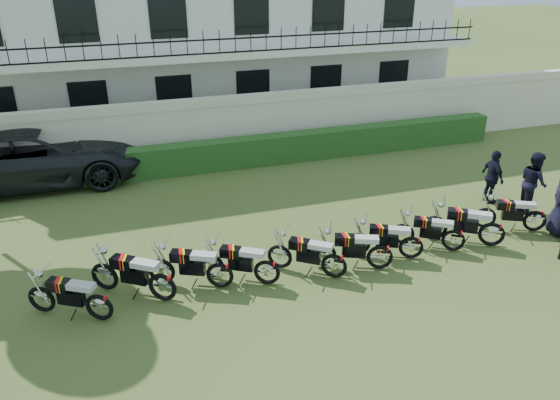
{
  "coord_description": "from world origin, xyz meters",
  "views": [
    {
      "loc": [
        -3.81,
        -10.07,
        7.05
      ],
      "look_at": [
        0.08,
        2.14,
        1.0
      ],
      "focal_mm": 35.0,
      "sensor_mm": 36.0,
      "label": 1
    }
  ],
  "objects_px": {
    "motorcycle_4": "(334,260)",
    "suv": "(36,156)",
    "officer_5": "(493,177)",
    "motorcycle_0": "(98,301)",
    "officer_4": "(533,182)",
    "motorcycle_9": "(536,216)",
    "motorcycle_2": "(220,269)",
    "motorcycle_3": "(267,267)",
    "motorcycle_7": "(454,235)",
    "motorcycle_5": "(380,252)",
    "motorcycle_1": "(162,281)",
    "motorcycle_8": "(493,229)",
    "motorcycle_6": "(412,242)"
  },
  "relations": [
    {
      "from": "suv",
      "to": "motorcycle_8",
      "type": "bearing_deg",
      "value": -126.37
    },
    {
      "from": "motorcycle_3",
      "to": "motorcycle_4",
      "type": "xyz_separation_m",
      "value": [
        1.55,
        -0.21,
        0.0
      ]
    },
    {
      "from": "motorcycle_0",
      "to": "motorcycle_8",
      "type": "bearing_deg",
      "value": -59.21
    },
    {
      "from": "motorcycle_5",
      "to": "motorcycle_6",
      "type": "xyz_separation_m",
      "value": [
        0.95,
        0.2,
        -0.02
      ]
    },
    {
      "from": "motorcycle_9",
      "to": "motorcycle_2",
      "type": "bearing_deg",
      "value": 116.35
    },
    {
      "from": "motorcycle_5",
      "to": "motorcycle_0",
      "type": "bearing_deg",
      "value": 112.98
    },
    {
      "from": "motorcycle_1",
      "to": "motorcycle_5",
      "type": "distance_m",
      "value": 5.05
    },
    {
      "from": "motorcycle_4",
      "to": "suv",
      "type": "bearing_deg",
      "value": 76.53
    },
    {
      "from": "motorcycle_3",
      "to": "suv",
      "type": "height_order",
      "value": "suv"
    },
    {
      "from": "motorcycle_0",
      "to": "motorcycle_1",
      "type": "bearing_deg",
      "value": -47.14
    },
    {
      "from": "motorcycle_6",
      "to": "motorcycle_7",
      "type": "relative_size",
      "value": 1.1
    },
    {
      "from": "motorcycle_9",
      "to": "officer_4",
      "type": "relative_size",
      "value": 0.97
    },
    {
      "from": "suv",
      "to": "officer_5",
      "type": "bearing_deg",
      "value": -114.94
    },
    {
      "from": "motorcycle_5",
      "to": "motorcycle_4",
      "type": "bearing_deg",
      "value": 113.77
    },
    {
      "from": "motorcycle_0",
      "to": "motorcycle_1",
      "type": "xyz_separation_m",
      "value": [
        1.31,
        0.3,
        0.04
      ]
    },
    {
      "from": "motorcycle_6",
      "to": "officer_5",
      "type": "relative_size",
      "value": 1.06
    },
    {
      "from": "motorcycle_1",
      "to": "officer_5",
      "type": "distance_m",
      "value": 10.13
    },
    {
      "from": "motorcycle_4",
      "to": "motorcycle_9",
      "type": "relative_size",
      "value": 0.93
    },
    {
      "from": "officer_5",
      "to": "motorcycle_8",
      "type": "bearing_deg",
      "value": 146.81
    },
    {
      "from": "motorcycle_1",
      "to": "motorcycle_8",
      "type": "bearing_deg",
      "value": -56.44
    },
    {
      "from": "motorcycle_3",
      "to": "motorcycle_5",
      "type": "bearing_deg",
      "value": -63.89
    },
    {
      "from": "motorcycle_2",
      "to": "motorcycle_4",
      "type": "xyz_separation_m",
      "value": [
        2.59,
        -0.4,
        -0.01
      ]
    },
    {
      "from": "motorcycle_1",
      "to": "officer_5",
      "type": "relative_size",
      "value": 1.09
    },
    {
      "from": "motorcycle_0",
      "to": "motorcycle_8",
      "type": "height_order",
      "value": "motorcycle_8"
    },
    {
      "from": "motorcycle_3",
      "to": "officer_4",
      "type": "height_order",
      "value": "officer_4"
    },
    {
      "from": "motorcycle_7",
      "to": "motorcycle_0",
      "type": "bearing_deg",
      "value": 125.25
    },
    {
      "from": "motorcycle_4",
      "to": "motorcycle_6",
      "type": "bearing_deg",
      "value": -48.05
    },
    {
      "from": "motorcycle_0",
      "to": "motorcycle_2",
      "type": "height_order",
      "value": "motorcycle_2"
    },
    {
      "from": "motorcycle_0",
      "to": "officer_4",
      "type": "bearing_deg",
      "value": -52.49
    },
    {
      "from": "motorcycle_1",
      "to": "motorcycle_4",
      "type": "relative_size",
      "value": 1.1
    },
    {
      "from": "motorcycle_7",
      "to": "officer_5",
      "type": "distance_m",
      "value": 3.5
    },
    {
      "from": "motorcycle_6",
      "to": "motorcycle_8",
      "type": "distance_m",
      "value": 2.26
    },
    {
      "from": "motorcycle_0",
      "to": "suv",
      "type": "height_order",
      "value": "suv"
    },
    {
      "from": "motorcycle_3",
      "to": "officer_4",
      "type": "distance_m",
      "value": 8.44
    },
    {
      "from": "motorcycle_3",
      "to": "motorcycle_6",
      "type": "relative_size",
      "value": 1.0
    },
    {
      "from": "motorcycle_6",
      "to": "motorcycle_9",
      "type": "bearing_deg",
      "value": -60.11
    },
    {
      "from": "motorcycle_9",
      "to": "suv",
      "type": "distance_m",
      "value": 14.97
    },
    {
      "from": "motorcycle_0",
      "to": "motorcycle_4",
      "type": "bearing_deg",
      "value": -60.02
    },
    {
      "from": "motorcycle_3",
      "to": "motorcycle_0",
      "type": "bearing_deg",
      "value": 123.56
    },
    {
      "from": "officer_5",
      "to": "motorcycle_6",
      "type": "bearing_deg",
      "value": 122.14
    },
    {
      "from": "motorcycle_1",
      "to": "suv",
      "type": "xyz_separation_m",
      "value": [
        -3.03,
        7.78,
        0.4
      ]
    },
    {
      "from": "motorcycle_3",
      "to": "officer_4",
      "type": "bearing_deg",
      "value": -50.51
    },
    {
      "from": "motorcycle_7",
      "to": "motorcycle_9",
      "type": "distance_m",
      "value": 2.68
    },
    {
      "from": "suv",
      "to": "motorcycle_4",
      "type": "bearing_deg",
      "value": -140.75
    },
    {
      "from": "motorcycle_2",
      "to": "motorcycle_6",
      "type": "xyz_separation_m",
      "value": [
        4.71,
        -0.18,
        -0.03
      ]
    },
    {
      "from": "motorcycle_2",
      "to": "motorcycle_1",
      "type": "bearing_deg",
      "value": 119.72
    },
    {
      "from": "motorcycle_3",
      "to": "motorcycle_7",
      "type": "xyz_separation_m",
      "value": [
        4.87,
        0.01,
        -0.03
      ]
    },
    {
      "from": "motorcycle_7",
      "to": "officer_5",
      "type": "bearing_deg",
      "value": -17.62
    },
    {
      "from": "motorcycle_2",
      "to": "motorcycle_6",
      "type": "distance_m",
      "value": 4.71
    },
    {
      "from": "motorcycle_5",
      "to": "motorcycle_8",
      "type": "height_order",
      "value": "motorcycle_8"
    }
  ]
}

